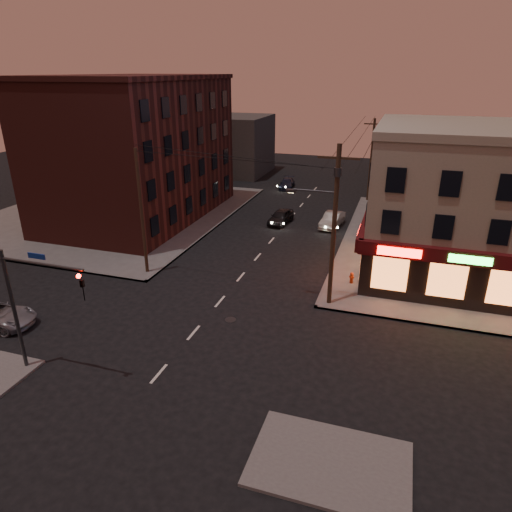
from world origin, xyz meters
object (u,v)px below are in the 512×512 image
at_px(sedan_near, 281,217).
at_px(fire_hydrant, 352,277).
at_px(sedan_far, 287,184).
at_px(sedan_mid, 332,220).

distance_m(sedan_near, fire_hydrant, 14.42).
bearing_deg(sedan_far, sedan_near, -84.08).
height_order(sedan_mid, fire_hydrant, sedan_mid).
distance_m(sedan_far, fire_hydrant, 28.32).
relative_size(sedan_near, fire_hydrant, 5.00).
height_order(sedan_mid, sedan_far, sedan_mid).
xyz_separation_m(sedan_mid, sedan_far, (-7.97, 13.63, -0.11)).
height_order(sedan_near, fire_hydrant, sedan_near).
bearing_deg(sedan_near, sedan_mid, 12.67).
distance_m(sedan_mid, sedan_far, 15.79).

